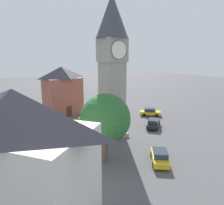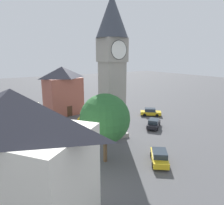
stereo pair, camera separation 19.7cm
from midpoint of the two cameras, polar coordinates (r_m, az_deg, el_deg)
name	(u,v)px [view 1 (the left image)]	position (r m, az deg, el deg)	size (l,w,h in m)	color
ground_plane	(112,136)	(32.28, -0.18, -9.05)	(200.00, 200.00, 0.00)	#4C4C4F
clock_tower	(112,56)	(29.98, -0.19, 12.55)	(4.47, 4.47, 20.37)	gray
car_blue_kerb	(150,112)	(43.05, 10.26, -2.58)	(4.22, 3.98, 1.53)	gold
car_silver_kerb	(89,119)	(38.09, -6.34, -4.48)	(4.17, 4.04, 1.53)	gold
car_red_corner	(153,123)	(36.09, 11.14, -5.63)	(4.33, 3.78, 1.53)	black
car_white_side	(63,133)	(32.12, -13.57, -8.08)	(4.16, 4.05, 1.53)	silver
car_black_far	(160,156)	(25.06, 12.71, -14.21)	(3.92, 4.26, 1.53)	gold
pedestrian	(67,146)	(26.93, -12.49, -11.64)	(0.35, 0.51, 1.69)	#706656
tree	(105,119)	(23.15, -2.06, -4.48)	(5.63, 5.63, 7.96)	brown
building_shop_left	(19,161)	(15.75, -24.45, -14.46)	(10.74, 11.61, 10.00)	silver
building_terrace_right	(62,90)	(44.11, -13.52, 3.28)	(7.76, 6.03, 9.83)	#995142
lamp_post	(39,114)	(32.75, -19.53, -3.03)	(0.36, 0.36, 5.26)	black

